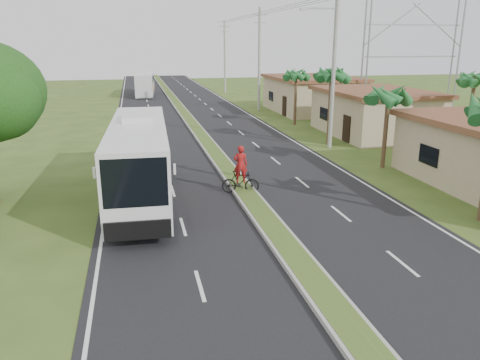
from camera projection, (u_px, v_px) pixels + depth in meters
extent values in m
plane|color=#364D1C|center=(306.00, 274.00, 15.31)|extent=(180.00, 180.00, 0.00)
cube|color=black|center=(209.00, 147.00, 34.04)|extent=(14.00, 160.00, 0.02)
cube|color=gray|center=(209.00, 146.00, 34.01)|extent=(1.20, 160.00, 0.17)
cube|color=#364D1C|center=(209.00, 145.00, 33.99)|extent=(0.95, 160.00, 0.02)
cube|color=silver|center=(115.00, 152.00, 32.63)|extent=(0.12, 160.00, 0.01)
cube|color=silver|center=(297.00, 143.00, 35.45)|extent=(0.12, 160.00, 0.01)
cube|color=tan|center=(374.00, 114.00, 38.39)|extent=(7.00, 10.00, 3.35)
cube|color=brown|center=(375.00, 92.00, 37.88)|extent=(7.60, 10.60, 0.32)
cube|color=tan|center=(312.00, 95.00, 51.48)|extent=(8.00, 11.00, 3.50)
cube|color=brown|center=(312.00, 78.00, 50.94)|extent=(8.60, 11.60, 0.32)
cylinder|color=#473321|center=(386.00, 130.00, 27.88)|extent=(0.26, 0.26, 4.60)
cylinder|color=#473321|center=(330.00, 108.00, 34.20)|extent=(0.26, 0.26, 5.40)
cylinder|color=#473321|center=(295.00, 99.00, 42.81)|extent=(0.26, 0.26, 4.80)
cylinder|color=#473321|center=(470.00, 114.00, 32.32)|extent=(0.26, 0.26, 5.20)
cylinder|color=gray|center=(334.00, 63.00, 32.27)|extent=(0.28, 0.28, 12.00)
cube|color=gray|center=(320.00, 8.00, 31.03)|extent=(2.40, 0.10, 0.10)
cylinder|color=gray|center=(259.00, 60.00, 51.14)|extent=(0.28, 0.28, 11.00)
cube|color=gray|center=(260.00, 15.00, 49.81)|extent=(1.60, 0.12, 0.12)
cube|color=gray|center=(260.00, 23.00, 50.04)|extent=(1.20, 0.10, 0.10)
cylinder|color=gray|center=(225.00, 57.00, 69.93)|extent=(0.28, 0.28, 10.50)
cube|color=gray|center=(224.00, 26.00, 68.68)|extent=(1.60, 0.12, 0.12)
cube|color=gray|center=(225.00, 32.00, 68.90)|extent=(1.20, 0.10, 0.10)
cylinder|color=gray|center=(368.00, 57.00, 44.83)|extent=(0.18, 0.18, 12.00)
cylinder|color=gray|center=(459.00, 57.00, 46.94)|extent=(0.18, 0.18, 12.00)
cylinder|color=gray|center=(363.00, 57.00, 45.77)|extent=(0.18, 0.18, 12.00)
cylinder|color=gray|center=(453.00, 56.00, 47.87)|extent=(0.18, 0.18, 12.00)
cube|color=gray|center=(411.00, 57.00, 46.35)|extent=(10.00, 0.14, 0.14)
cube|color=gray|center=(415.00, 25.00, 45.51)|extent=(10.00, 0.14, 0.14)
cube|color=silver|center=(139.00, 157.00, 22.26)|extent=(3.01, 12.29, 3.20)
cube|color=black|center=(139.00, 140.00, 22.63)|extent=(2.97, 9.85, 1.28)
cube|color=black|center=(135.00, 183.00, 16.41)|extent=(2.29, 0.23, 1.79)
cube|color=#A40E0D|center=(140.00, 177.00, 21.29)|extent=(2.79, 5.38, 0.56)
cube|color=gold|center=(141.00, 174.00, 22.80)|extent=(2.71, 3.15, 0.25)
cube|color=silver|center=(138.00, 117.00, 22.92)|extent=(1.52, 2.49, 0.28)
cylinder|color=black|center=(111.00, 217.00, 18.84)|extent=(0.37, 1.07, 1.06)
cylinder|color=black|center=(168.00, 214.00, 19.24)|extent=(0.37, 1.07, 1.06)
cylinder|color=black|center=(121.00, 172.00, 25.56)|extent=(0.37, 1.07, 1.06)
cylinder|color=black|center=(163.00, 170.00, 25.96)|extent=(0.37, 1.07, 1.06)
cube|color=silver|center=(145.00, 84.00, 67.63)|extent=(3.07, 10.89, 2.99)
cube|color=black|center=(145.00, 77.00, 67.82)|extent=(2.92, 8.10, 1.02)
cube|color=#FA5819|center=(145.00, 88.00, 66.91)|extent=(2.73, 5.30, 0.33)
cylinder|color=black|center=(137.00, 95.00, 63.60)|extent=(0.34, 0.92, 0.90)
cylinder|color=black|center=(152.00, 95.00, 63.90)|extent=(0.34, 0.92, 0.90)
cylinder|color=black|center=(140.00, 90.00, 71.59)|extent=(0.34, 0.92, 0.90)
cylinder|color=black|center=(153.00, 89.00, 71.89)|extent=(0.34, 0.92, 0.90)
imported|color=black|center=(241.00, 182.00, 23.47)|extent=(1.96, 0.92, 1.14)
imported|color=maroon|center=(241.00, 164.00, 23.21)|extent=(0.77, 0.59, 1.90)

